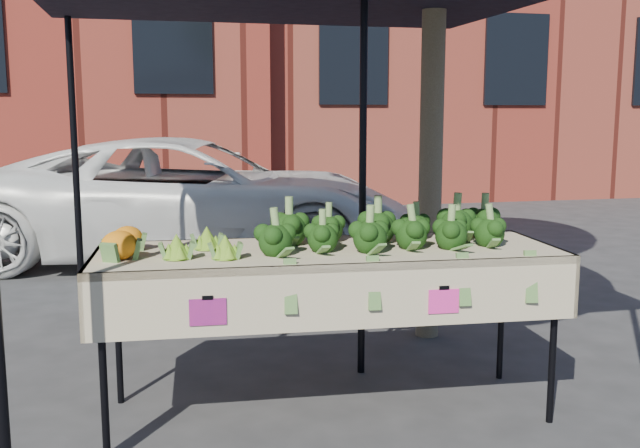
# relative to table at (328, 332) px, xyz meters

# --- Properties ---
(ground) EXTENTS (90.00, 90.00, 0.00)m
(ground) POSITION_rel_table_xyz_m (-0.07, -0.11, -0.45)
(ground) COLOR #2C2C2E
(table) EXTENTS (2.44, 0.93, 0.90)m
(table) POSITION_rel_table_xyz_m (0.00, 0.00, 0.00)
(table) COLOR #C8B193
(table) RESTS_ON ground
(canopy) EXTENTS (3.16, 3.16, 2.74)m
(canopy) POSITION_rel_table_xyz_m (-0.01, 0.62, 0.92)
(canopy) COLOR black
(canopy) RESTS_ON ground
(broccoli_heap) EXTENTS (1.44, 0.54, 0.23)m
(broccoli_heap) POSITION_rel_table_xyz_m (0.33, 0.03, 0.56)
(broccoli_heap) COLOR black
(broccoli_heap) RESTS_ON table
(romanesco_cluster) EXTENTS (0.40, 0.44, 0.17)m
(romanesco_cluster) POSITION_rel_table_xyz_m (-0.66, -0.01, 0.54)
(romanesco_cluster) COLOR #82A735
(romanesco_cluster) RESTS_ON table
(cauliflower_pair) EXTENTS (0.20, 0.40, 0.16)m
(cauliflower_pair) POSITION_rel_table_xyz_m (-1.03, 0.07, 0.53)
(cauliflower_pair) COLOR orange
(cauliflower_pair) RESTS_ON table
(vehicle) EXTENTS (1.86, 2.49, 4.83)m
(vehicle) POSITION_rel_table_xyz_m (-0.50, 4.35, 1.96)
(vehicle) COLOR white
(vehicle) RESTS_ON ground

